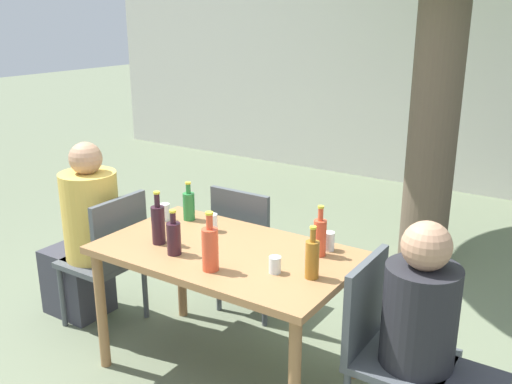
{
  "coord_description": "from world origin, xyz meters",
  "views": [
    {
      "loc": [
        1.71,
        -2.3,
        2.01
      ],
      "look_at": [
        0.0,
        0.3,
        1.02
      ],
      "focal_mm": 40.0,
      "sensor_mm": 36.0,
      "label": 1
    }
  ],
  "objects": [
    {
      "name": "drinking_glass_1",
      "position": [
        0.47,
        0.3,
        0.82
      ],
      "size": [
        0.06,
        0.06,
        0.1
      ],
      "color": "white",
      "rests_on": "dining_table_front"
    },
    {
      "name": "wine_bottle_3",
      "position": [
        -0.37,
        -0.13,
        0.89
      ],
      "size": [
        0.08,
        0.08,
        0.3
      ],
      "color": "#331923",
      "rests_on": "dining_table_front"
    },
    {
      "name": "patio_chair_1",
      "position": [
        0.93,
        0.0,
        0.52
      ],
      "size": [
        0.44,
        0.44,
        0.91
      ],
      "rotation": [
        0.0,
        0.0,
        1.57
      ],
      "color": "#474C51",
      "rests_on": "ground_plane"
    },
    {
      "name": "dining_table_front",
      "position": [
        0.0,
        0.0,
        0.68
      ],
      "size": [
        1.4,
        0.83,
        0.77
      ],
      "color": "#996B42",
      "rests_on": "ground_plane"
    },
    {
      "name": "green_bottle_5",
      "position": [
        -0.47,
        0.25,
        0.86
      ],
      "size": [
        0.07,
        0.07,
        0.24
      ],
      "color": "#287A38",
      "rests_on": "dining_table_front"
    },
    {
      "name": "soda_bottle_1",
      "position": [
        0.46,
        0.21,
        0.88
      ],
      "size": [
        0.07,
        0.07,
        0.28
      ],
      "color": "#DB4C2D",
      "rests_on": "dining_table_front"
    },
    {
      "name": "patio_chair_2",
      "position": [
        -0.28,
        0.65,
        0.52
      ],
      "size": [
        0.44,
        0.44,
        0.91
      ],
      "rotation": [
        0.0,
        0.0,
        3.14
      ],
      "color": "#474C51",
      "rests_on": "ground_plane"
    },
    {
      "name": "drinking_glass_2",
      "position": [
        -0.59,
        0.16,
        0.82
      ],
      "size": [
        0.06,
        0.06,
        0.11
      ],
      "color": "silver",
      "rests_on": "dining_table_front"
    },
    {
      "name": "cafe_building_wall",
      "position": [
        0.0,
        4.31,
        1.4
      ],
      "size": [
        10.0,
        0.08,
        2.8
      ],
      "color": "beige",
      "rests_on": "ground_plane"
    },
    {
      "name": "person_seated_0",
      "position": [
        -1.16,
        -0.0,
        0.56
      ],
      "size": [
        0.58,
        0.36,
        1.23
      ],
      "rotation": [
        0.0,
        0.0,
        -1.57
      ],
      "color": "#383842",
      "rests_on": "ground_plane"
    },
    {
      "name": "drinking_glass_3",
      "position": [
        0.37,
        -0.1,
        0.81
      ],
      "size": [
        0.06,
        0.06,
        0.09
      ],
      "color": "silver",
      "rests_on": "dining_table_front"
    },
    {
      "name": "amber_bottle_4",
      "position": [
        0.55,
        -0.05,
        0.87
      ],
      "size": [
        0.07,
        0.07,
        0.27
      ],
      "color": "#9E661E",
      "rests_on": "dining_table_front"
    },
    {
      "name": "wine_bottle_0",
      "position": [
        -0.2,
        -0.2,
        0.86
      ],
      "size": [
        0.08,
        0.08,
        0.25
      ],
      "color": "#331923",
      "rests_on": "dining_table_front"
    },
    {
      "name": "patio_chair_0",
      "position": [
        -0.93,
        0.0,
        0.52
      ],
      "size": [
        0.44,
        0.44,
        0.91
      ],
      "rotation": [
        0.0,
        0.0,
        -1.57
      ],
      "color": "#474C51",
      "rests_on": "ground_plane"
    },
    {
      "name": "person_seated_1",
      "position": [
        1.17,
        -0.0,
        0.52
      ],
      "size": [
        0.57,
        0.34,
        1.15
      ],
      "rotation": [
        0.0,
        0.0,
        1.57
      ],
      "color": "#383842",
      "rests_on": "ground_plane"
    },
    {
      "name": "drinking_glass_0",
      "position": [
        -0.23,
        0.18,
        0.82
      ],
      "size": [
        0.06,
        0.06,
        0.11
      ],
      "color": "white",
      "rests_on": "dining_table_front"
    },
    {
      "name": "ground_plane",
      "position": [
        0.0,
        0.0,
        0.0
      ],
      "size": [
        30.0,
        30.0,
        0.0
      ],
      "primitive_type": "plane",
      "color": "#667056"
    },
    {
      "name": "soda_bottle_2",
      "position": [
        0.09,
        -0.25,
        0.89
      ],
      "size": [
        0.08,
        0.08,
        0.31
      ],
      "color": "#DB4C2D",
      "rests_on": "dining_table_front"
    }
  ]
}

